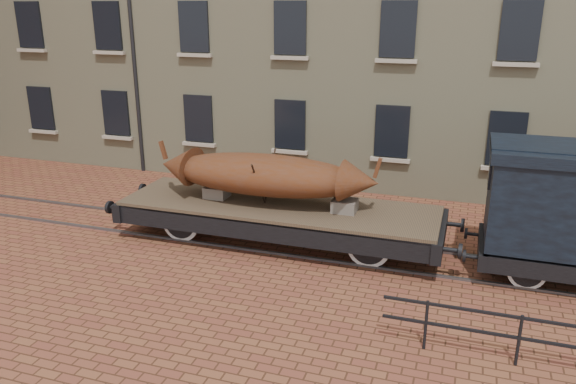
% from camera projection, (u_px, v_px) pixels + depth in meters
% --- Properties ---
extents(ground, '(90.00, 90.00, 0.00)m').
position_uv_depth(ground, '(322.00, 248.00, 14.80)').
color(ground, brown).
extents(rail_track, '(30.00, 1.52, 0.06)m').
position_uv_depth(rail_track, '(322.00, 247.00, 14.79)').
color(rail_track, '#59595E').
rests_on(rail_track, ground).
extents(flatcar_wagon, '(9.44, 2.56, 1.42)m').
position_uv_depth(flatcar_wagon, '(279.00, 212.00, 14.88)').
color(flatcar_wagon, brown).
rests_on(flatcar_wagon, ground).
extents(iron_boat, '(6.11, 1.78, 1.48)m').
position_uv_depth(iron_boat, '(264.00, 175.00, 14.68)').
color(iron_boat, '#4F220C').
rests_on(iron_boat, flatcar_wagon).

